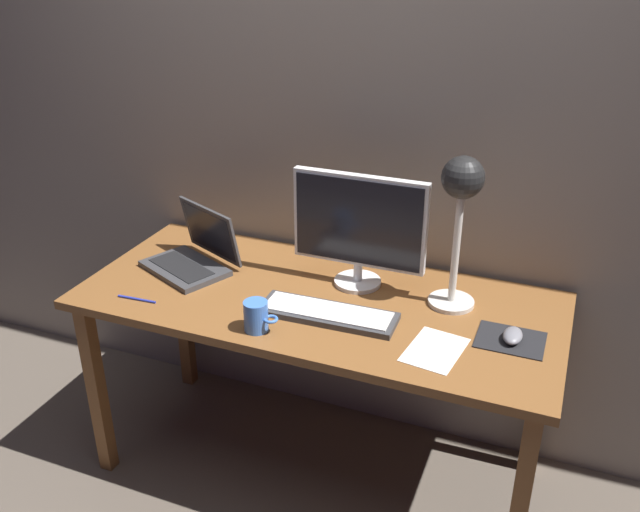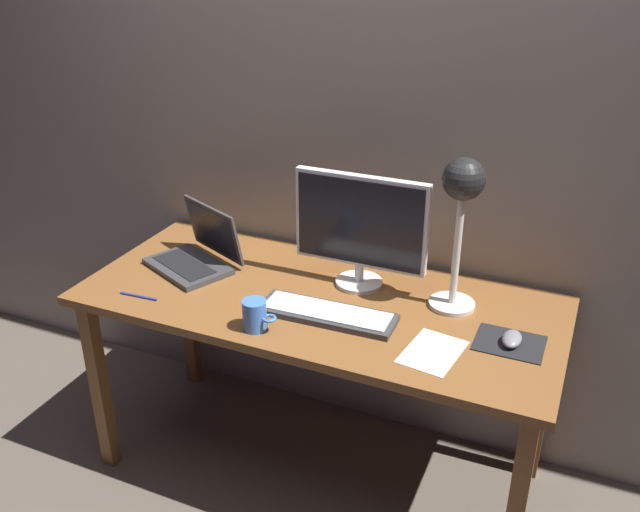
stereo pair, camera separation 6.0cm
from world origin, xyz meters
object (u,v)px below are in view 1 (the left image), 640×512
object	(u,v)px
coffee_mug	(257,316)
desk_lamp	(461,199)
laptop	(197,251)
monitor	(359,226)
mouse	(513,336)
keyboard_main	(328,313)
pen	(137,299)

from	to	relation	value
coffee_mug	desk_lamp	bearing A→B (deg)	36.16
laptop	coffee_mug	size ratio (longest dim) A/B	3.40
monitor	desk_lamp	distance (m)	0.36
mouse	coffee_mug	world-z (taller)	coffee_mug
keyboard_main	desk_lamp	xyz separation A→B (m)	(0.34, 0.23, 0.36)
monitor	laptop	world-z (taller)	monitor
monitor	desk_lamp	xyz separation A→B (m)	(0.33, -0.02, 0.15)
monitor	mouse	size ratio (longest dim) A/B	4.77
laptop	desk_lamp	size ratio (longest dim) A/B	0.75
desk_lamp	pen	xyz separation A→B (m)	(-0.97, -0.36, -0.36)
desk_lamp	mouse	size ratio (longest dim) A/B	5.23
monitor	pen	xyz separation A→B (m)	(-0.64, -0.38, -0.21)
keyboard_main	coffee_mug	bearing A→B (deg)	-138.52
mouse	pen	size ratio (longest dim) A/B	0.69
laptop	monitor	bearing A→B (deg)	8.29
laptop	coffee_mug	xyz separation A→B (m)	(0.39, -0.31, -0.01)
monitor	keyboard_main	xyz separation A→B (m)	(-0.02, -0.24, -0.21)
keyboard_main	laptop	bearing A→B (deg)	164.43
keyboard_main	pen	world-z (taller)	keyboard_main
laptop	mouse	world-z (taller)	laptop
keyboard_main	laptop	distance (m)	0.59
laptop	keyboard_main	bearing A→B (deg)	-15.57
keyboard_main	desk_lamp	bearing A→B (deg)	33.19
keyboard_main	desk_lamp	world-z (taller)	desk_lamp
laptop	mouse	size ratio (longest dim) A/B	3.90
monitor	desk_lamp	bearing A→B (deg)	-3.05
keyboard_main	coffee_mug	xyz separation A→B (m)	(-0.17, -0.15, 0.04)
coffee_mug	laptop	bearing A→B (deg)	141.78
desk_lamp	pen	world-z (taller)	desk_lamp
coffee_mug	pen	world-z (taller)	coffee_mug
monitor	pen	distance (m)	0.77
mouse	coffee_mug	bearing A→B (deg)	-162.96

